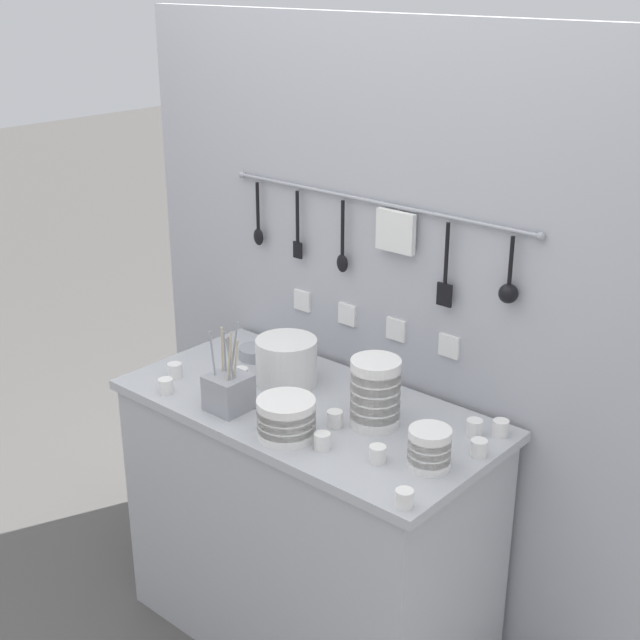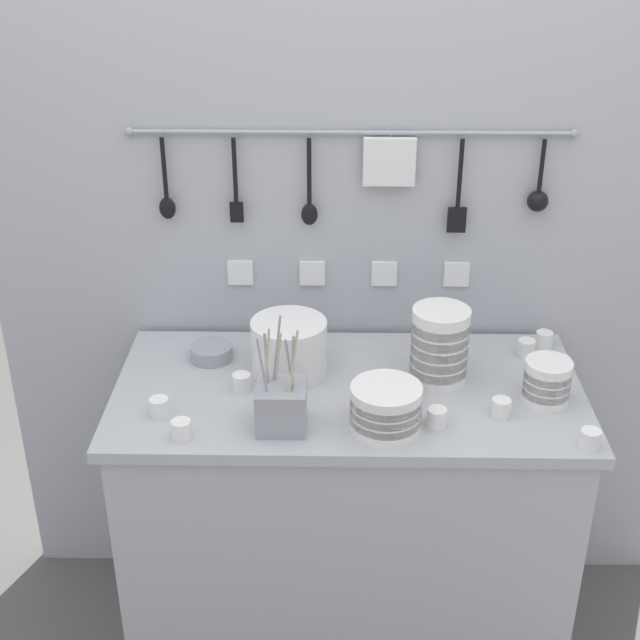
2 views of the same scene
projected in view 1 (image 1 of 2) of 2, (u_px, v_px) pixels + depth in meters
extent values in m
plane|color=#514F4C|center=(309.00, 631.00, 3.05)|extent=(20.00, 20.00, 0.00)
cube|color=#ADAFB5|center=(308.00, 409.00, 2.73)|extent=(1.20, 0.59, 0.03)
cube|color=#ADAFB5|center=(309.00, 528.00, 2.89)|extent=(1.15, 0.57, 0.84)
cube|color=#A8AAB2|center=(375.00, 335.00, 2.91)|extent=(2.00, 0.04, 2.00)
cylinder|color=#93969E|center=(372.00, 201.00, 2.72)|extent=(1.14, 0.01, 0.01)
sphere|color=#93969E|center=(242.00, 175.00, 3.07)|extent=(0.02, 0.02, 0.02)
sphere|color=#93969E|center=(541.00, 236.00, 2.37)|extent=(0.02, 0.02, 0.02)
cylinder|color=black|center=(258.00, 206.00, 3.04)|extent=(0.01, 0.01, 0.17)
ellipsoid|color=black|center=(259.00, 237.00, 3.08)|extent=(0.04, 0.02, 0.06)
cylinder|color=#93969E|center=(260.00, 180.00, 3.02)|extent=(0.01, 0.01, 0.02)
cylinder|color=black|center=(297.00, 217.00, 2.93)|extent=(0.01, 0.01, 0.18)
cube|color=black|center=(298.00, 250.00, 2.97)|extent=(0.04, 0.01, 0.06)
cylinder|color=#93969E|center=(300.00, 188.00, 2.90)|extent=(0.01, 0.01, 0.02)
cylinder|color=black|center=(343.00, 229.00, 2.81)|extent=(0.01, 0.01, 0.18)
ellipsoid|color=black|center=(342.00, 263.00, 2.86)|extent=(0.04, 0.02, 0.06)
cylinder|color=#93969E|center=(345.00, 198.00, 2.79)|extent=(0.01, 0.01, 0.02)
cube|color=silver|center=(396.00, 231.00, 2.68)|extent=(0.14, 0.02, 0.13)
cylinder|color=#93969E|center=(399.00, 209.00, 2.66)|extent=(0.01, 0.01, 0.02)
cylinder|color=black|center=(447.00, 254.00, 2.57)|extent=(0.01, 0.01, 0.19)
cube|color=black|center=(444.00, 295.00, 2.62)|extent=(0.05, 0.01, 0.07)
cylinder|color=#93969E|center=(451.00, 220.00, 2.55)|extent=(0.01, 0.01, 0.02)
cylinder|color=black|center=(511.00, 262.00, 2.44)|extent=(0.01, 0.01, 0.15)
sphere|color=black|center=(508.00, 294.00, 2.47)|extent=(0.06, 0.06, 0.06)
cylinder|color=#93969E|center=(515.00, 233.00, 2.42)|extent=(0.01, 0.01, 0.02)
cube|color=white|center=(302.00, 300.00, 3.06)|extent=(0.07, 0.01, 0.07)
cube|color=white|center=(347.00, 314.00, 2.93)|extent=(0.07, 0.01, 0.07)
cube|color=white|center=(396.00, 330.00, 2.81)|extent=(0.07, 0.01, 0.07)
cube|color=white|center=(449.00, 346.00, 2.69)|extent=(0.07, 0.01, 0.07)
cylinder|color=white|center=(429.00, 460.00, 2.38)|extent=(0.12, 0.12, 0.04)
cylinder|color=white|center=(429.00, 452.00, 2.37)|extent=(0.12, 0.12, 0.04)
cylinder|color=white|center=(430.00, 444.00, 2.36)|extent=(0.12, 0.12, 0.04)
cylinder|color=white|center=(430.00, 437.00, 2.35)|extent=(0.12, 0.12, 0.04)
cylinder|color=white|center=(286.00, 429.00, 2.53)|extent=(0.17, 0.17, 0.04)
cylinder|color=white|center=(286.00, 422.00, 2.53)|extent=(0.17, 0.17, 0.04)
cylinder|color=white|center=(286.00, 414.00, 2.52)|extent=(0.17, 0.17, 0.04)
cylinder|color=white|center=(286.00, 407.00, 2.51)|extent=(0.17, 0.17, 0.04)
cylinder|color=white|center=(375.00, 416.00, 2.60)|extent=(0.15, 0.15, 0.05)
cylinder|color=white|center=(375.00, 407.00, 2.59)|extent=(0.15, 0.15, 0.05)
cylinder|color=white|center=(375.00, 397.00, 2.58)|extent=(0.15, 0.15, 0.05)
cylinder|color=white|center=(375.00, 388.00, 2.57)|extent=(0.15, 0.15, 0.05)
cylinder|color=white|center=(376.00, 378.00, 2.55)|extent=(0.15, 0.15, 0.05)
cylinder|color=white|center=(376.00, 369.00, 2.54)|extent=(0.15, 0.15, 0.05)
cylinder|color=white|center=(287.00, 381.00, 2.87)|extent=(0.20, 0.20, 0.01)
cylinder|color=white|center=(287.00, 378.00, 2.86)|extent=(0.20, 0.20, 0.01)
cylinder|color=white|center=(287.00, 375.00, 2.86)|extent=(0.20, 0.20, 0.01)
cylinder|color=white|center=(287.00, 372.00, 2.85)|extent=(0.20, 0.20, 0.01)
cylinder|color=white|center=(287.00, 369.00, 2.85)|extent=(0.20, 0.20, 0.01)
cylinder|color=white|center=(287.00, 366.00, 2.85)|extent=(0.20, 0.20, 0.01)
cylinder|color=white|center=(287.00, 363.00, 2.84)|extent=(0.20, 0.20, 0.01)
cylinder|color=white|center=(286.00, 360.00, 2.84)|extent=(0.20, 0.20, 0.01)
cylinder|color=white|center=(286.00, 357.00, 2.83)|extent=(0.20, 0.20, 0.01)
cylinder|color=white|center=(286.00, 354.00, 2.83)|extent=(0.20, 0.20, 0.01)
cylinder|color=white|center=(286.00, 351.00, 2.83)|extent=(0.20, 0.20, 0.01)
cylinder|color=white|center=(286.00, 348.00, 2.82)|extent=(0.20, 0.20, 0.01)
cylinder|color=white|center=(286.00, 344.00, 2.82)|extent=(0.20, 0.20, 0.01)
cylinder|color=white|center=(286.00, 341.00, 2.81)|extent=(0.20, 0.20, 0.01)
cylinder|color=#93969E|center=(255.00, 353.00, 3.04)|extent=(0.11, 0.11, 0.04)
cube|color=#93969E|center=(229.00, 392.00, 2.68)|extent=(0.12, 0.12, 0.11)
cylinder|color=#93969E|center=(229.00, 367.00, 2.61)|extent=(0.01, 0.01, 0.20)
cylinder|color=#93969E|center=(225.00, 360.00, 2.68)|extent=(0.01, 0.01, 0.18)
cylinder|color=#93969E|center=(214.00, 362.00, 2.65)|extent=(0.03, 0.01, 0.19)
cylinder|color=#93969E|center=(231.00, 367.00, 2.62)|extent=(0.03, 0.02, 0.19)
cylinder|color=#93969E|center=(233.00, 355.00, 2.67)|extent=(0.03, 0.03, 0.21)
cylinder|color=#C6B793|center=(235.00, 367.00, 2.63)|extent=(0.03, 0.01, 0.18)
cylinder|color=#C6B793|center=(231.00, 361.00, 2.67)|extent=(0.03, 0.02, 0.19)
cylinder|color=#C6B793|center=(222.00, 357.00, 2.67)|extent=(0.02, 0.02, 0.20)
cylinder|color=#C6B793|center=(229.00, 365.00, 2.61)|extent=(0.03, 0.01, 0.21)
cylinder|color=white|center=(501.00, 428.00, 2.54)|extent=(0.05, 0.05, 0.05)
cylinder|color=white|center=(474.00, 427.00, 2.54)|extent=(0.05, 0.05, 0.05)
cylinder|color=white|center=(378.00, 454.00, 2.40)|extent=(0.05, 0.05, 0.05)
cylinder|color=white|center=(175.00, 370.00, 2.90)|extent=(0.05, 0.05, 0.05)
cylinder|color=white|center=(166.00, 386.00, 2.79)|extent=(0.05, 0.05, 0.05)
cylinder|color=white|center=(404.00, 498.00, 2.20)|extent=(0.05, 0.05, 0.05)
cylinder|color=white|center=(335.00, 419.00, 2.59)|extent=(0.05, 0.05, 0.05)
cylinder|color=white|center=(479.00, 448.00, 2.43)|extent=(0.05, 0.05, 0.05)
cylinder|color=white|center=(322.00, 441.00, 2.47)|extent=(0.05, 0.05, 0.05)
cylinder|color=white|center=(241.00, 375.00, 2.87)|extent=(0.05, 0.05, 0.05)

